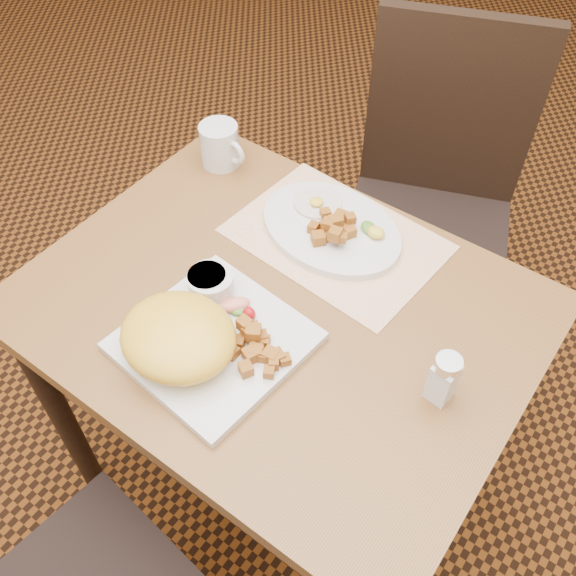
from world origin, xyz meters
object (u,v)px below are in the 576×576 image
at_px(table, 279,339).
at_px(plate_square, 214,341).
at_px(coffee_mug, 220,145).
at_px(salt_shaker, 444,378).
at_px(chair_far, 434,193).
at_px(plate_oval, 331,228).

height_order(table, plate_square, plate_square).
bearing_deg(coffee_mug, salt_shaker, -20.64).
bearing_deg(plate_square, salt_shaker, 20.76).
relative_size(chair_far, coffee_mug, 8.39).
relative_size(table, plate_square, 3.21).
bearing_deg(chair_far, coffee_mug, 30.01).
bearing_deg(salt_shaker, table, 179.86).
relative_size(table, plate_oval, 2.96).
bearing_deg(plate_oval, salt_shaker, -31.13).
height_order(plate_square, salt_shaker, salt_shaker).
height_order(plate_oval, coffee_mug, coffee_mug).
xyz_separation_m(chair_far, salt_shaker, (0.32, -0.68, 0.26)).
height_order(table, salt_shaker, salt_shaker).
bearing_deg(table, salt_shaker, -0.14).
xyz_separation_m(table, salt_shaker, (0.33, -0.00, 0.16)).
relative_size(table, salt_shaker, 9.00).
bearing_deg(plate_oval, plate_square, -91.56).
height_order(plate_square, coffee_mug, coffee_mug).
xyz_separation_m(plate_oval, coffee_mug, (-0.32, 0.04, 0.04)).
distance_m(plate_square, salt_shaker, 0.39).
distance_m(chair_far, coffee_mug, 0.61).
bearing_deg(plate_oval, table, -83.20).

